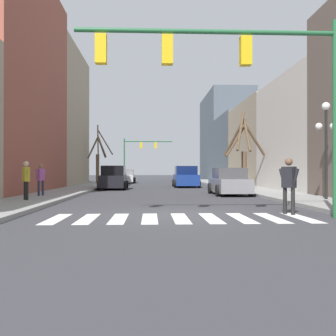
# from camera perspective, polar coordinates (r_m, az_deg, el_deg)

# --- Properties ---
(ground_plane) EXTENTS (240.00, 240.00, 0.00)m
(ground_plane) POSITION_cam_1_polar(r_m,az_deg,el_deg) (12.46, 1.52, -6.83)
(ground_plane) COLOR #38383D
(building_row_left) EXTENTS (6.00, 36.56, 13.92)m
(building_row_left) POSITION_cam_1_polar(r_m,az_deg,el_deg) (28.64, -22.54, 9.00)
(building_row_left) COLOR tan
(building_row_left) RESTS_ON ground_plane
(building_row_right) EXTENTS (6.00, 60.73, 12.98)m
(building_row_right) POSITION_cam_1_polar(r_m,az_deg,el_deg) (40.65, 13.88, 4.66)
(building_row_right) COLOR #66564C
(building_row_right) RESTS_ON ground_plane
(crosswalk_stripes) EXTENTS (7.65, 2.60, 0.01)m
(crosswalk_stripes) POSITION_cam_1_polar(r_m,az_deg,el_deg) (11.59, 1.83, -7.30)
(crosswalk_stripes) COLOR white
(crosswalk_stripes) RESTS_ON ground_plane
(traffic_signal_near) EXTENTS (7.72, 0.28, 5.84)m
(traffic_signal_near) POSITION_cam_1_polar(r_m,az_deg,el_deg) (11.97, 9.89, 14.03)
(traffic_signal_near) COLOR #236038
(traffic_signal_near) RESTS_ON ground_plane
(traffic_signal_far) EXTENTS (6.79, 0.28, 5.91)m
(traffic_signal_far) POSITION_cam_1_polar(r_m,az_deg,el_deg) (54.92, -4.29, 2.61)
(traffic_signal_far) COLOR #236038
(traffic_signal_far) RESTS_ON ground_plane
(street_lamp_right_corner) EXTENTS (0.95, 0.36, 4.26)m
(street_lamp_right_corner) POSITION_cam_1_polar(r_m,az_deg,el_deg) (18.66, 21.95, 5.08)
(street_lamp_right_corner) COLOR black
(street_lamp_right_corner) RESTS_ON sidewalk_right
(car_driving_toward_lane) EXTENTS (2.18, 4.61, 1.81)m
(car_driving_toward_lane) POSITION_cam_1_polar(r_m,az_deg,el_deg) (33.76, 2.59, -1.36)
(car_driving_toward_lane) COLOR navy
(car_driving_toward_lane) RESTS_ON ground_plane
(car_driving_away_lane) EXTENTS (2.02, 4.64, 1.56)m
(car_driving_away_lane) POSITION_cam_1_polar(r_m,az_deg,el_deg) (45.22, -6.08, -1.26)
(car_driving_away_lane) COLOR silver
(car_driving_away_lane) RESTS_ON ground_plane
(car_parked_right_mid) EXTENTS (2.02, 4.50, 1.57)m
(car_parked_right_mid) POSITION_cam_1_polar(r_m,az_deg,el_deg) (23.06, 8.88, -2.05)
(car_parked_right_mid) COLOR gray
(car_parked_right_mid) RESTS_ON ground_plane
(car_at_intersection) EXTENTS (2.05, 4.12, 1.78)m
(car_at_intersection) POSITION_cam_1_polar(r_m,az_deg,el_deg) (29.74, -7.92, -1.52)
(car_at_intersection) COLOR black
(car_at_intersection) RESTS_ON ground_plane
(pedestrian_on_right_sidewalk) EXTENTS (0.49, 0.70, 1.80)m
(pedestrian_on_right_sidewalk) POSITION_cam_1_polar(r_m,az_deg,el_deg) (13.12, 17.13, -1.82)
(pedestrian_on_right_sidewalk) COLOR black
(pedestrian_on_right_sidewalk) RESTS_ON ground_plane
(pedestrian_crossing_street) EXTENTS (0.42, 0.63, 1.59)m
(pedestrian_crossing_street) POSITION_cam_1_polar(r_m,az_deg,el_deg) (20.72, -17.98, -1.23)
(pedestrian_crossing_street) COLOR #282D47
(pedestrian_crossing_street) RESTS_ON sidewalk_left
(pedestrian_on_left_sidewalk) EXTENTS (0.47, 0.64, 1.66)m
(pedestrian_on_left_sidewalk) POSITION_cam_1_polar(r_m,az_deg,el_deg) (17.85, -19.90, -1.23)
(pedestrian_on_left_sidewalk) COLOR black
(pedestrian_on_left_sidewalk) RESTS_ON sidewalk_left
(street_tree_right_mid) EXTENTS (3.23, 3.35, 5.55)m
(street_tree_right_mid) POSITION_cam_1_polar(r_m,az_deg,el_deg) (28.80, 10.87, 2.49)
(street_tree_right_mid) COLOR brown
(street_tree_right_mid) RESTS_ON sidewalk_right
(street_tree_left_mid) EXTENTS (2.69, 2.35, 5.99)m
(street_tree_left_mid) POSITION_cam_1_polar(r_m,az_deg,el_deg) (40.98, -10.06, 1.47)
(street_tree_left_mid) COLOR brown
(street_tree_left_mid) RESTS_ON sidewalk_left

